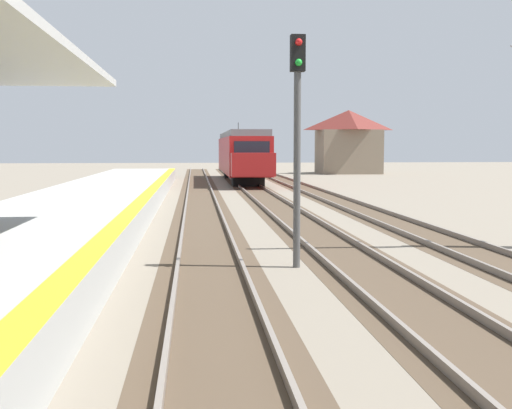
# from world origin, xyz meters

# --- Properties ---
(station_platform) EXTENTS (5.00, 80.00, 0.91)m
(station_platform) POSITION_xyz_m (-2.50, 16.00, 0.45)
(station_platform) COLOR #A8A8A3
(station_platform) RESTS_ON ground
(track_pair_nearest_platform) EXTENTS (2.34, 120.00, 0.16)m
(track_pair_nearest_platform) POSITION_xyz_m (1.90, 20.00, 0.05)
(track_pair_nearest_platform) COLOR #4C3D2D
(track_pair_nearest_platform) RESTS_ON ground
(track_pair_middle) EXTENTS (2.34, 120.00, 0.16)m
(track_pair_middle) POSITION_xyz_m (5.30, 20.00, 0.05)
(track_pair_middle) COLOR #4C3D2D
(track_pair_middle) RESTS_ON ground
(track_pair_far_side) EXTENTS (2.34, 120.00, 0.16)m
(track_pair_far_side) POSITION_xyz_m (8.70, 20.00, 0.05)
(track_pair_far_side) COLOR #4C3D2D
(track_pair_far_side) RESTS_ON ground
(approaching_train) EXTENTS (2.93, 19.60, 4.76)m
(approaching_train) POSITION_xyz_m (5.30, 52.18, 2.18)
(approaching_train) COLOR maroon
(approaching_train) RESTS_ON ground
(rail_signal_post) EXTENTS (0.32, 0.34, 5.20)m
(rail_signal_post) POSITION_xyz_m (3.87, 16.42, 3.19)
(rail_signal_post) COLOR #4C4C4C
(rail_signal_post) RESTS_ON ground
(distant_trackside_house) EXTENTS (6.60, 5.28, 6.40)m
(distant_trackside_house) POSITION_xyz_m (17.17, 66.05, 3.34)
(distant_trackside_house) COLOR #7F705B
(distant_trackside_house) RESTS_ON ground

